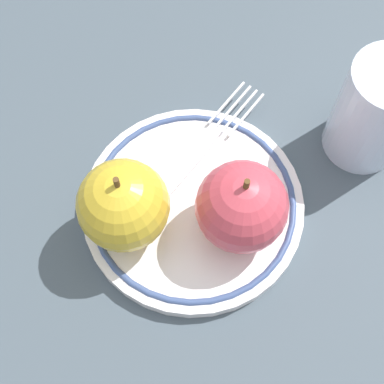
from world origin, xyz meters
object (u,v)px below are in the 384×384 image
object	(u,v)px
drinking_glass	(375,112)
plate	(192,205)
apple_second_whole	(123,205)
fork	(199,152)
apple_red_whole	(242,207)

from	to	relation	value
drinking_glass	plate	bearing A→B (deg)	-121.06
apple_second_whole	fork	size ratio (longest dim) A/B	0.51
apple_red_whole	fork	world-z (taller)	apple_red_whole
apple_second_whole	fork	world-z (taller)	apple_second_whole
plate	apple_second_whole	xyz separation A→B (m)	(-0.03, -0.05, 0.05)
apple_red_whole	plate	bearing A→B (deg)	-173.08
plate	apple_red_whole	world-z (taller)	apple_red_whole
plate	drinking_glass	size ratio (longest dim) A/B	1.88
apple_red_whole	fork	bearing A→B (deg)	150.98
apple_red_whole	drinking_glass	bearing A→B (deg)	72.57
apple_second_whole	fork	xyz separation A→B (m)	(0.01, 0.10, -0.04)
fork	drinking_glass	size ratio (longest dim) A/B	1.60
plate	apple_red_whole	xyz separation A→B (m)	(0.05, 0.01, 0.05)
plate	fork	size ratio (longest dim) A/B	1.18
plate	fork	world-z (taller)	fork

